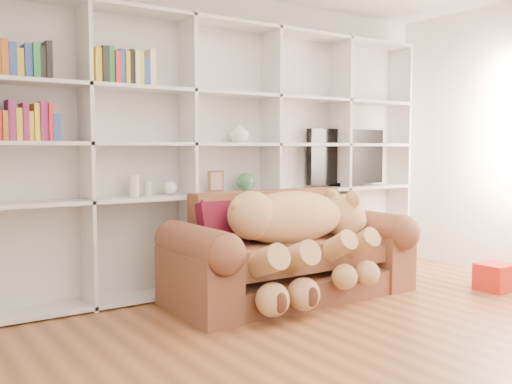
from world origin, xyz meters
TOP-DOWN VIEW (x-y plane):
  - floor at (0.00, 0.00)m, footprint 5.00×5.00m
  - wall_back at (0.00, 2.50)m, footprint 5.00×0.02m
  - bookshelf at (-0.24, 2.36)m, footprint 4.43×0.35m
  - sofa at (0.20, 1.69)m, footprint 2.12×0.91m
  - teddy_bear at (0.16, 1.51)m, footprint 1.50×0.84m
  - throw_pillow at (-0.38, 1.84)m, footprint 0.38×0.21m
  - gift_box at (1.86, 0.84)m, footprint 0.30×0.28m
  - tv at (1.46, 2.35)m, footprint 1.01×0.18m
  - picture_frame at (-0.16, 2.30)m, footprint 0.15×0.03m
  - green_vase at (0.16, 2.30)m, footprint 0.17×0.17m
  - figurine_tall at (-0.93, 2.30)m, footprint 0.10×0.10m
  - figurine_short at (-0.81, 2.30)m, footprint 0.09×0.09m
  - snow_globe at (-0.61, 2.30)m, footprint 0.12×0.12m
  - shelf_vase at (0.09, 2.30)m, footprint 0.21×0.21m

SIDE VIEW (x-z plane):
  - floor at x=0.00m, z-range 0.00..0.00m
  - gift_box at x=1.86m, z-range 0.00..0.24m
  - sofa at x=0.20m, z-range -0.11..0.78m
  - teddy_bear at x=0.16m, z-range 0.18..1.04m
  - throw_pillow at x=-0.38m, z-range 0.44..0.84m
  - figurine_short at x=-0.81m, z-range 0.86..0.98m
  - snow_globe at x=-0.61m, z-range 0.87..0.99m
  - green_vase at x=0.16m, z-range 0.86..1.04m
  - figurine_tall at x=-0.93m, z-range 0.86..1.04m
  - picture_frame at x=-0.16m, z-range 0.87..1.07m
  - tv at x=1.46m, z-range 0.86..1.46m
  - bookshelf at x=-0.24m, z-range 0.11..2.51m
  - wall_back at x=0.00m, z-range 0.00..2.70m
  - shelf_vase at x=0.09m, z-range 1.31..1.50m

